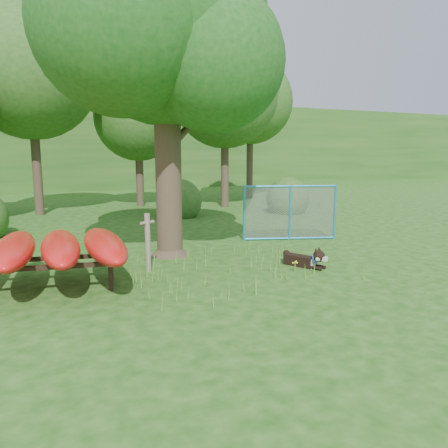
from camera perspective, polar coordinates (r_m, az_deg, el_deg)
name	(u,v)px	position (r m, az deg, el deg)	size (l,w,h in m)	color
ground	(241,283)	(8.73, 2.28, -7.76)	(80.00, 80.00, 0.00)	#19480E
oak_tree	(163,33)	(11.14, -7.97, 23.50)	(6.08, 5.31, 7.95)	#3B2C20
wooden_post	(148,241)	(9.54, -9.93, -2.21)	(0.34, 0.20, 1.28)	#706154
kayak_rack	(38,249)	(8.84, -23.15, -3.01)	(3.31, 3.55, 1.04)	black
husky_dog	(306,259)	(10.05, 10.70, -4.55)	(0.62, 1.10, 0.51)	black
fence_section	(290,213)	(12.91, 8.62, 1.48)	(2.62, 1.05, 2.70)	#2992C3
wildflower_clump	(295,263)	(9.55, 9.28, -5.10)	(0.12, 0.10, 0.25)	#5A9430
bg_tree_b	(30,73)	(19.60, -23.98, 17.59)	(5.20, 5.20, 8.22)	#3B2C20
bg_tree_c	(138,118)	(21.12, -11.19, 13.46)	(4.00, 4.00, 6.12)	#3B2C20
bg_tree_d	(225,95)	(20.56, 0.11, 16.48)	(4.80, 4.80, 7.50)	#3B2C20
bg_tree_e	(250,102)	(24.60, 3.45, 15.66)	(4.60, 4.60, 7.55)	#3B2C20
shrub_right	(287,213)	(18.75, 8.28, 1.47)	(1.80, 1.80, 1.80)	#27531B
shrub_mid	(180,216)	(17.59, -5.83, 0.99)	(1.80, 1.80, 1.80)	#27531B
wooded_hillside	(67,145)	(35.57, -19.81, 9.63)	(80.00, 12.00, 6.00)	#27531B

